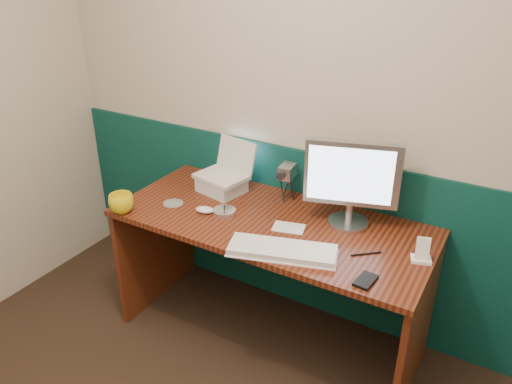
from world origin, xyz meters
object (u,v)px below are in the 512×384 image
Objects in this scene: desk at (270,281)px; monitor at (352,183)px; laptop at (221,160)px; mug at (121,203)px; camcorder at (287,182)px; keyboard at (282,251)px.

desk is 0.71m from monitor.
laptop is at bearing 163.87° from monitor.
mug is (-0.71, -0.31, 0.42)m from desk.
camcorder is at bearing 39.19° from mug.
laptop is 2.09× the size of mug.
camcorder is at bearing 97.99° from keyboard.
camcorder is (-0.38, 0.08, -0.12)m from monitor.
monitor is at bearing 51.41° from keyboard.
laptop is 0.55× the size of keyboard.
keyboard is 0.90m from mug.
desk is 0.88m from mug.
keyboard is 0.54m from camcorder.
monitor is 0.93× the size of keyboard.
desk is at bearing -87.57° from camcorder.
laptop is 0.57m from mug.
camcorder is (-0.03, 0.24, 0.48)m from desk.
keyboard is (0.58, -0.39, -0.18)m from laptop.
keyboard is at bearing -22.25° from laptop.
mug is at bearing -172.96° from monitor.
laptop reaches higher than mug.
desk is at bearing 111.06° from keyboard.
monitor is 2.08× the size of camcorder.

